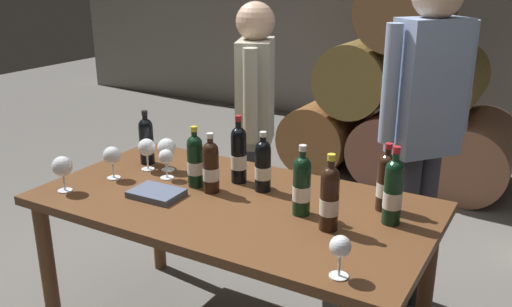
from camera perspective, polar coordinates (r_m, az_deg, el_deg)
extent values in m
cylinder|color=brown|center=(4.99, 7.48, 2.31)|extent=(0.60, 0.90, 0.60)
cylinder|color=brown|center=(4.80, 14.42, 1.19)|extent=(0.60, 0.90, 0.60)
cylinder|color=brown|center=(4.69, 21.81, -0.03)|extent=(0.60, 0.90, 0.60)
cylinder|color=brown|center=(4.76, 11.29, 8.05)|extent=(0.60, 0.90, 0.60)
cylinder|color=brown|center=(4.60, 18.76, 7.05)|extent=(0.60, 0.90, 0.60)
cylinder|color=brown|center=(4.60, 15.55, 14.24)|extent=(0.60, 0.90, 0.60)
cube|color=brown|center=(2.39, -2.40, -5.22)|extent=(1.70, 0.90, 0.04)
cylinder|color=brown|center=(2.77, -20.73, -11.69)|extent=(0.07, 0.07, 0.72)
cylinder|color=brown|center=(3.25, -10.22, -6.04)|extent=(0.07, 0.07, 0.72)
cylinder|color=brown|center=(2.64, 17.25, -12.95)|extent=(0.07, 0.07, 0.72)
cylinder|color=black|center=(2.43, -4.70, -1.88)|extent=(0.07, 0.07, 0.19)
sphere|color=black|center=(2.39, -4.77, 0.38)|extent=(0.07, 0.07, 0.07)
cylinder|color=black|center=(2.39, -4.78, 0.93)|extent=(0.03, 0.03, 0.06)
cylinder|color=silver|center=(2.38, -4.81, 1.86)|extent=(0.03, 0.03, 0.02)
cylinder|color=silver|center=(2.43, -4.70, -2.09)|extent=(0.07, 0.07, 0.06)
cylinder|color=black|center=(2.09, 7.61, -5.17)|extent=(0.07, 0.07, 0.21)
sphere|color=black|center=(2.05, 7.75, -2.31)|extent=(0.07, 0.07, 0.07)
cylinder|color=black|center=(2.04, 7.78, -1.59)|extent=(0.03, 0.03, 0.07)
cylinder|color=gold|center=(2.03, 7.84, -0.39)|extent=(0.03, 0.03, 0.02)
cylinder|color=silver|center=(2.10, 7.60, -5.44)|extent=(0.07, 0.07, 0.06)
cylinder|color=black|center=(2.53, -1.80, -0.60)|extent=(0.07, 0.07, 0.22)
sphere|color=black|center=(2.49, -1.83, 1.96)|extent=(0.07, 0.07, 0.07)
cylinder|color=black|center=(2.48, -1.84, 2.60)|extent=(0.03, 0.03, 0.07)
cylinder|color=#B21E23|center=(2.47, -1.85, 3.67)|extent=(0.03, 0.03, 0.03)
cylinder|color=silver|center=(2.53, -1.80, -0.83)|extent=(0.07, 0.07, 0.07)
cylinder|color=black|center=(2.30, 13.30, -3.40)|extent=(0.07, 0.07, 0.20)
sphere|color=black|center=(2.27, 13.50, -0.90)|extent=(0.07, 0.07, 0.07)
cylinder|color=black|center=(2.26, 13.55, -0.29)|extent=(0.03, 0.03, 0.06)
cylinder|color=#B21E23|center=(2.24, 13.64, 0.75)|extent=(0.03, 0.03, 0.02)
cylinder|color=silver|center=(2.31, 13.28, -3.63)|extent=(0.07, 0.07, 0.06)
cylinder|color=black|center=(2.83, -11.29, 0.86)|extent=(0.07, 0.07, 0.19)
sphere|color=black|center=(2.80, -11.42, 2.85)|extent=(0.07, 0.07, 0.07)
cylinder|color=black|center=(2.79, -11.45, 3.33)|extent=(0.03, 0.03, 0.06)
cylinder|color=black|center=(2.78, -11.51, 4.15)|extent=(0.03, 0.03, 0.02)
cylinder|color=silver|center=(2.83, -11.27, 0.67)|extent=(0.07, 0.07, 0.06)
cylinder|color=black|center=(2.43, 0.71, -1.75)|extent=(0.07, 0.07, 0.19)
sphere|color=black|center=(2.40, 0.72, 0.52)|extent=(0.07, 0.07, 0.07)
cylinder|color=black|center=(2.39, 0.73, 1.07)|extent=(0.03, 0.03, 0.06)
cylinder|color=silver|center=(2.38, 0.73, 2.02)|extent=(0.03, 0.03, 0.02)
cylinder|color=silver|center=(2.44, 0.71, -1.96)|extent=(0.07, 0.07, 0.06)
cylinder|color=black|center=(2.21, 4.76, -3.84)|extent=(0.07, 0.07, 0.21)
sphere|color=black|center=(2.17, 4.83, -1.19)|extent=(0.07, 0.07, 0.07)
cylinder|color=black|center=(2.16, 4.85, -0.54)|extent=(0.03, 0.03, 0.06)
cylinder|color=silver|center=(2.15, 4.89, 0.57)|extent=(0.03, 0.03, 0.02)
cylinder|color=silver|center=(2.21, 4.75, -4.09)|extent=(0.07, 0.07, 0.06)
cylinder|color=black|center=(2.50, -6.33, -1.24)|extent=(0.07, 0.07, 0.20)
sphere|color=black|center=(2.46, -6.41, 1.05)|extent=(0.07, 0.07, 0.07)
cylinder|color=black|center=(2.46, -6.43, 1.61)|extent=(0.03, 0.03, 0.06)
cylinder|color=gold|center=(2.44, -6.47, 2.56)|extent=(0.03, 0.03, 0.02)
cylinder|color=silver|center=(2.50, -6.32, -1.45)|extent=(0.07, 0.07, 0.06)
cylinder|color=black|center=(2.19, 14.00, -4.41)|extent=(0.07, 0.07, 0.22)
sphere|color=black|center=(2.14, 14.24, -1.55)|extent=(0.07, 0.07, 0.07)
cylinder|color=black|center=(2.13, 14.31, -0.83)|extent=(0.03, 0.03, 0.07)
cylinder|color=#B21E23|center=(2.12, 14.41, 0.38)|extent=(0.03, 0.03, 0.03)
cylinder|color=silver|center=(2.19, 13.98, -4.67)|extent=(0.07, 0.07, 0.07)
cylinder|color=white|center=(2.69, -14.54, -2.46)|extent=(0.06, 0.06, 0.00)
cylinder|color=white|center=(2.68, -14.61, -1.66)|extent=(0.01, 0.01, 0.07)
sphere|color=white|center=(2.65, -14.74, -0.18)|extent=(0.08, 0.08, 0.08)
cylinder|color=white|center=(2.76, -11.14, -1.60)|extent=(0.06, 0.06, 0.00)
cylinder|color=white|center=(2.75, -11.20, -0.82)|extent=(0.01, 0.01, 0.07)
sphere|color=white|center=(2.73, -11.29, 0.64)|extent=(0.09, 0.09, 0.09)
cylinder|color=white|center=(2.64, -9.23, -2.50)|extent=(0.06, 0.06, 0.00)
cylinder|color=white|center=(2.62, -9.27, -1.69)|extent=(0.01, 0.01, 0.07)
sphere|color=white|center=(2.60, -9.35, -0.31)|extent=(0.07, 0.07, 0.07)
cylinder|color=white|center=(2.60, -19.22, -3.65)|extent=(0.06, 0.06, 0.00)
cylinder|color=white|center=(2.59, -19.31, -2.83)|extent=(0.01, 0.01, 0.07)
sphere|color=white|center=(2.56, -19.50, -1.26)|extent=(0.09, 0.09, 0.09)
cylinder|color=white|center=(2.74, -9.14, -1.67)|extent=(0.06, 0.06, 0.00)
cylinder|color=white|center=(2.73, -9.18, -0.88)|extent=(0.01, 0.01, 0.07)
sphere|color=white|center=(2.70, -9.26, 0.63)|extent=(0.09, 0.09, 0.09)
cylinder|color=white|center=(1.84, 8.59, -12.47)|extent=(0.06, 0.06, 0.00)
cylinder|color=white|center=(1.82, 8.65, -11.40)|extent=(0.01, 0.01, 0.07)
sphere|color=white|center=(1.79, 8.76, -9.51)|extent=(0.07, 0.07, 0.07)
cube|color=#4C5670|center=(2.44, -10.30, -4.09)|extent=(0.22, 0.17, 0.03)
cylinder|color=#383842|center=(2.97, 16.88, -7.62)|extent=(0.11, 0.11, 0.85)
cylinder|color=#383842|center=(2.91, 15.14, -8.03)|extent=(0.11, 0.11, 0.85)
cube|color=#8499BC|center=(2.70, 17.45, 6.51)|extent=(0.34, 0.36, 0.64)
cylinder|color=#8499BC|center=(2.83, 20.90, 7.34)|extent=(0.08, 0.08, 0.54)
cylinder|color=#8499BC|center=(2.57, 13.79, 6.98)|extent=(0.08, 0.08, 0.54)
cylinder|color=#383842|center=(3.29, 0.07, -4.96)|extent=(0.11, 0.11, 0.77)
cylinder|color=#383842|center=(3.19, -0.17, -5.76)|extent=(0.11, 0.11, 0.77)
cube|color=#B2B29E|center=(3.02, -0.05, 6.33)|extent=(0.29, 0.36, 0.58)
cylinder|color=#B2B29E|center=(3.22, 0.42, 7.64)|extent=(0.08, 0.08, 0.49)
cylinder|color=#B2B29E|center=(2.81, -0.59, 5.98)|extent=(0.08, 0.08, 0.49)
sphere|color=tan|center=(2.96, -0.06, 13.56)|extent=(0.21, 0.21, 0.21)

